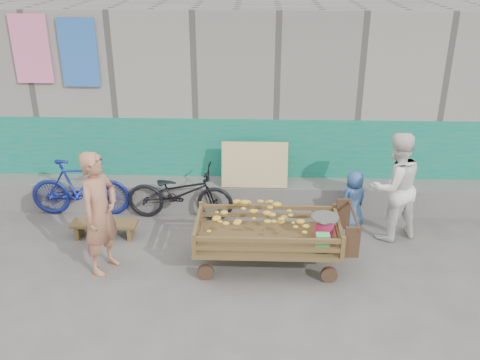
{
  "coord_description": "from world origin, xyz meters",
  "views": [
    {
      "loc": [
        0.34,
        -5.26,
        3.88
      ],
      "look_at": [
        0.11,
        1.2,
        1.0
      ],
      "focal_mm": 40.0,
      "sensor_mm": 36.0,
      "label": 1
    }
  ],
  "objects_px": {
    "vendor_man": "(100,213)",
    "woman": "(395,187)",
    "banana_cart": "(265,226)",
    "child": "(354,200)",
    "bench": "(105,226)",
    "bicycle_dark": "(180,193)",
    "bicycle_blue": "(80,188)"
  },
  "relations": [
    {
      "from": "bicycle_dark",
      "to": "bicycle_blue",
      "type": "relative_size",
      "value": 1.07
    },
    {
      "from": "child",
      "to": "vendor_man",
      "type": "bearing_deg",
      "value": -12.1
    },
    {
      "from": "child",
      "to": "bicycle_dark",
      "type": "xyz_separation_m",
      "value": [
        -2.58,
        0.18,
        -0.02
      ]
    },
    {
      "from": "vendor_man",
      "to": "woman",
      "type": "distance_m",
      "value": 3.97
    },
    {
      "from": "bicycle_dark",
      "to": "woman",
      "type": "bearing_deg",
      "value": -94.92
    },
    {
      "from": "vendor_man",
      "to": "child",
      "type": "height_order",
      "value": "vendor_man"
    },
    {
      "from": "banana_cart",
      "to": "woman",
      "type": "xyz_separation_m",
      "value": [
        1.8,
        0.83,
        0.2
      ]
    },
    {
      "from": "vendor_man",
      "to": "banana_cart",
      "type": "bearing_deg",
      "value": -63.78
    },
    {
      "from": "woman",
      "to": "vendor_man",
      "type": "bearing_deg",
      "value": -7.74
    },
    {
      "from": "child",
      "to": "bicycle_blue",
      "type": "bearing_deg",
      "value": -35.76
    },
    {
      "from": "banana_cart",
      "to": "bench",
      "type": "xyz_separation_m",
      "value": [
        -2.28,
        0.67,
        -0.41
      ]
    },
    {
      "from": "bench",
      "to": "woman",
      "type": "xyz_separation_m",
      "value": [
        4.08,
        0.16,
        0.62
      ]
    },
    {
      "from": "banana_cart",
      "to": "bench",
      "type": "distance_m",
      "value": 2.41
    },
    {
      "from": "vendor_man",
      "to": "bench",
      "type": "bearing_deg",
      "value": 38.16
    },
    {
      "from": "woman",
      "to": "child",
      "type": "relative_size",
      "value": 1.78
    },
    {
      "from": "vendor_man",
      "to": "bicycle_dark",
      "type": "xyz_separation_m",
      "value": [
        0.78,
        1.42,
        -0.38
      ]
    },
    {
      "from": "vendor_man",
      "to": "child",
      "type": "bearing_deg",
      "value": -47.34
    },
    {
      "from": "woman",
      "to": "bicycle_dark",
      "type": "bearing_deg",
      "value": -30.2
    },
    {
      "from": "vendor_man",
      "to": "woman",
      "type": "xyz_separation_m",
      "value": [
        3.85,
        0.96,
        -0.02
      ]
    },
    {
      "from": "vendor_man",
      "to": "child",
      "type": "distance_m",
      "value": 3.6
    },
    {
      "from": "woman",
      "to": "bicycle_blue",
      "type": "xyz_separation_m",
      "value": [
        -4.61,
        0.52,
        -0.33
      ]
    },
    {
      "from": "bench",
      "to": "bicycle_dark",
      "type": "height_order",
      "value": "bicycle_dark"
    },
    {
      "from": "child",
      "to": "bicycle_dark",
      "type": "distance_m",
      "value": 2.58
    },
    {
      "from": "bicycle_dark",
      "to": "bicycle_blue",
      "type": "distance_m",
      "value": 1.54
    },
    {
      "from": "vendor_man",
      "to": "child",
      "type": "xyz_separation_m",
      "value": [
        3.36,
        1.24,
        -0.36
      ]
    },
    {
      "from": "bicycle_blue",
      "to": "banana_cart",
      "type": "bearing_deg",
      "value": -116.64
    },
    {
      "from": "woman",
      "to": "child",
      "type": "height_order",
      "value": "woman"
    },
    {
      "from": "banana_cart",
      "to": "vendor_man",
      "type": "xyz_separation_m",
      "value": [
        -2.05,
        -0.13,
        0.22
      ]
    },
    {
      "from": "woman",
      "to": "bench",
      "type": "bearing_deg",
      "value": -19.56
    },
    {
      "from": "banana_cart",
      "to": "child",
      "type": "distance_m",
      "value": 1.72
    },
    {
      "from": "child",
      "to": "bicycle_blue",
      "type": "height_order",
      "value": "bicycle_blue"
    },
    {
      "from": "woman",
      "to": "bicycle_blue",
      "type": "relative_size",
      "value": 1.04
    }
  ]
}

